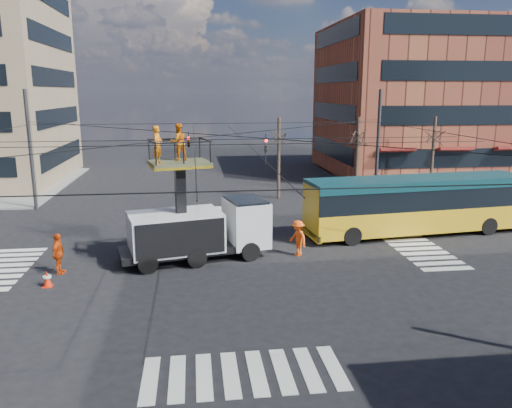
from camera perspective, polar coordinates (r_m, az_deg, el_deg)
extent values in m
plane|color=black|center=(24.05, -3.83, -6.31)|extent=(120.00, 120.00, 0.00)
cube|color=slate|center=(49.65, 19.59, 2.98)|extent=(18.00, 18.00, 0.12)
cube|color=black|center=(48.47, -21.25, 5.35)|extent=(0.12, 13.60, 1.50)
cube|color=black|center=(48.21, -21.57, 9.28)|extent=(0.12, 13.60, 1.50)
cube|color=black|center=(48.17, -21.90, 13.23)|extent=(0.12, 13.60, 1.50)
cube|color=black|center=(48.37, -22.24, 17.17)|extent=(0.12, 13.60, 1.50)
cube|color=brown|center=(52.17, 19.68, 11.09)|extent=(20.00, 16.00, 14.00)
cube|color=black|center=(45.47, 23.74, 4.85)|extent=(17.00, 0.12, 1.58)
cube|color=black|center=(48.84, 8.67, 6.26)|extent=(0.12, 13.60, 1.58)
cube|color=black|center=(45.19, 24.14, 9.25)|extent=(17.00, 0.12, 1.57)
cube|color=black|center=(48.58, 8.81, 10.36)|extent=(0.12, 13.60, 1.57)
cube|color=black|center=(45.18, 24.55, 13.67)|extent=(17.00, 0.12, 1.57)
cube|color=black|center=(48.57, 8.95, 14.49)|extent=(0.12, 13.60, 1.57)
cube|color=black|center=(45.44, 24.97, 18.07)|extent=(17.00, 0.12, 1.57)
cube|color=black|center=(48.81, 9.10, 18.59)|extent=(0.12, 13.60, 1.57)
cylinder|color=#2D2D30|center=(37.34, 13.74, 6.48)|extent=(0.24, 0.24, 8.00)
cylinder|color=#2D2D30|center=(36.53, -24.36, 5.58)|extent=(0.24, 0.24, 8.00)
cylinder|color=black|center=(34.79, -5.17, 9.16)|extent=(24.00, 0.03, 0.03)
cylinder|color=black|center=(10.98, -0.52, 1.54)|extent=(24.00, 0.03, 0.03)
cylinder|color=black|center=(26.37, 23.20, 7.07)|extent=(0.03, 24.00, 0.03)
cylinder|color=black|center=(22.82, -4.05, 7.84)|extent=(24.02, 24.02, 0.03)
cylinder|color=black|center=(22.82, -4.05, 7.84)|extent=(24.02, 24.02, 0.03)
cylinder|color=black|center=(21.65, -3.86, 6.78)|extent=(24.00, 0.03, 0.03)
cylinder|color=black|center=(24.04, -4.20, 7.37)|extent=(24.00, 0.03, 0.03)
cylinder|color=black|center=(22.82, -7.06, 6.77)|extent=(0.03, 24.00, 0.03)
cylinder|color=black|center=(22.95, -1.02, 6.89)|extent=(0.03, 24.00, 0.03)
imported|color=black|center=(26.12, 1.13, 6.72)|extent=(0.16, 0.20, 1.00)
imported|color=black|center=(27.81, -7.73, 7.49)|extent=(0.26, 1.24, 0.50)
cylinder|color=#382B21|center=(37.05, 2.61, 5.22)|extent=(0.24, 0.24, 6.00)
cylinder|color=#382B21|center=(38.52, 11.48, 5.27)|extent=(0.24, 0.24, 6.00)
cylinder|color=#382B21|center=(40.83, 19.52, 5.20)|extent=(0.24, 0.24, 6.00)
cube|color=black|center=(24.04, -7.01, -5.00)|extent=(7.32, 3.76, 0.30)
cube|color=#B9BBBD|center=(24.46, -1.14, -2.16)|extent=(2.31, 2.75, 2.20)
cube|color=black|center=(24.27, -1.15, -0.33)|extent=(2.09, 2.61, 0.80)
cube|color=#B9BBBD|center=(23.60, -9.19, -3.13)|extent=(4.66, 3.40, 1.80)
cylinder|color=black|center=(23.67, -0.66, -5.45)|extent=(0.96, 0.55, 0.90)
cylinder|color=black|center=(25.75, -2.40, -3.95)|extent=(0.96, 0.55, 0.90)
cylinder|color=black|center=(22.96, -6.81, -6.12)|extent=(0.96, 0.55, 0.90)
cylinder|color=black|center=(25.10, -8.07, -4.51)|extent=(0.96, 0.55, 0.90)
cylinder|color=black|center=(22.58, -12.27, -6.65)|extent=(0.96, 0.55, 0.90)
cylinder|color=black|center=(24.75, -13.06, -4.97)|extent=(0.96, 0.55, 0.90)
cube|color=black|center=(23.28, -8.61, 0.70)|extent=(0.54, 0.54, 3.28)
cube|color=#414429|center=(23.00, -8.74, 4.69)|extent=(3.01, 2.64, 0.12)
cube|color=yellow|center=(23.02, -8.73, 4.40)|extent=(3.01, 2.64, 0.12)
imported|color=orange|center=(22.28, -11.18, 6.65)|extent=(0.58, 0.71, 1.66)
imported|color=orange|center=(23.21, -8.86, 7.01)|extent=(1.00, 0.89, 1.69)
cube|color=gold|center=(29.40, 17.88, -1.44)|extent=(12.83, 4.00, 1.30)
cube|color=black|center=(29.14, 18.04, 0.85)|extent=(12.83, 3.95, 1.10)
cube|color=#0D343B|center=(28.99, 18.15, 2.40)|extent=(12.83, 4.00, 0.50)
cube|color=gold|center=(26.57, 6.45, -0.92)|extent=(0.53, 2.48, 2.80)
cube|color=gold|center=(32.90, 27.24, 0.38)|extent=(0.53, 2.48, 2.80)
cube|color=black|center=(26.85, 6.29, -3.31)|extent=(0.44, 2.60, 0.30)
cube|color=gold|center=(26.34, 6.73, 1.73)|extent=(0.28, 1.60, 0.35)
cylinder|color=black|center=(26.46, 10.93, -3.60)|extent=(1.03, 0.41, 1.00)
cylinder|color=black|center=(28.54, 8.98, -2.32)|extent=(1.03, 0.41, 1.00)
cylinder|color=black|center=(30.72, 25.01, -2.30)|extent=(1.03, 0.41, 1.00)
cylinder|color=black|center=(32.53, 22.46, -1.28)|extent=(1.03, 0.41, 1.00)
cone|color=red|center=(22.36, -22.76, -7.91)|extent=(0.36, 0.36, 0.66)
imported|color=#D2440D|center=(23.50, -21.65, -5.32)|extent=(0.57, 1.12, 1.83)
imported|color=#FF5310|center=(24.34, 4.81, -3.90)|extent=(1.09, 1.31, 1.77)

